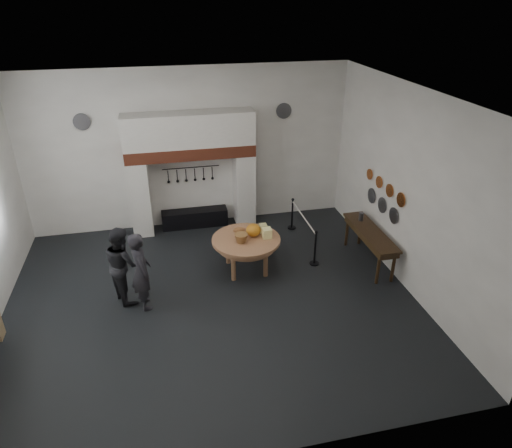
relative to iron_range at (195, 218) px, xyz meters
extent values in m
cube|color=black|center=(0.00, -3.72, -0.25)|extent=(9.00, 8.00, 0.02)
cube|color=silver|center=(0.00, -3.72, 4.25)|extent=(9.00, 8.00, 0.02)
cube|color=white|center=(0.00, 0.28, 2.00)|extent=(9.00, 0.02, 4.50)
cube|color=white|center=(0.00, -7.72, 2.00)|extent=(9.00, 0.02, 4.50)
cube|color=white|center=(4.50, -3.72, 2.00)|extent=(0.02, 8.00, 4.50)
cube|color=silver|center=(-1.48, -0.07, 0.82)|extent=(0.55, 0.70, 2.15)
cube|color=silver|center=(1.48, -0.07, 0.82)|extent=(0.55, 0.70, 2.15)
cube|color=#9E442B|center=(0.00, -0.07, 2.06)|extent=(3.50, 0.72, 0.32)
cube|color=silver|center=(0.00, -0.07, 2.67)|extent=(3.50, 0.70, 0.90)
cube|color=black|center=(0.00, 0.00, 0.00)|extent=(1.90, 0.45, 0.50)
cylinder|color=black|center=(0.00, 0.20, 1.50)|extent=(1.60, 0.02, 0.02)
cylinder|color=#B57755|center=(1.01, -2.64, 0.59)|extent=(1.71, 1.71, 0.07)
ellipsoid|color=orange|center=(1.21, -2.54, 0.78)|extent=(0.36, 0.36, 0.31)
cube|color=#FFF698|center=(1.51, -2.69, 0.74)|extent=(0.22, 0.22, 0.24)
cube|color=#D8D481|center=(1.49, -2.39, 0.72)|extent=(0.18, 0.18, 0.20)
cone|color=#A0683A|center=(0.86, -2.79, 0.73)|extent=(0.33, 0.33, 0.22)
ellipsoid|color=#A56C3A|center=(0.91, -2.29, 0.69)|extent=(0.31, 0.18, 0.13)
imported|color=#232127|center=(-1.47, -3.58, 0.65)|extent=(0.58, 0.75, 1.81)
imported|color=black|center=(-1.87, -3.18, 0.64)|extent=(0.96, 1.06, 1.77)
cube|color=#372614|center=(4.10, -2.98, 0.62)|extent=(0.55, 2.20, 0.06)
cylinder|color=#4C4C51|center=(4.10, -2.38, 0.76)|extent=(0.12, 0.12, 0.22)
cylinder|color=#C6662D|center=(4.46, -3.52, 1.70)|extent=(0.03, 0.34, 0.34)
cylinder|color=#C6662D|center=(4.46, -2.97, 1.70)|extent=(0.03, 0.32, 0.32)
cylinder|color=#C6662D|center=(4.46, -2.42, 1.70)|extent=(0.03, 0.30, 0.30)
cylinder|color=#C6662D|center=(4.46, -1.87, 1.70)|extent=(0.03, 0.28, 0.28)
cylinder|color=#4C4C51|center=(4.46, -3.32, 1.20)|extent=(0.03, 0.40, 0.40)
cylinder|color=#4C4C51|center=(4.46, -2.72, 1.20)|extent=(0.03, 0.40, 0.40)
cylinder|color=#4C4C51|center=(4.46, -2.12, 1.20)|extent=(0.03, 0.40, 0.40)
cylinder|color=#4C4C51|center=(-2.70, 0.24, 2.95)|extent=(0.44, 0.03, 0.44)
cylinder|color=#4C4C51|center=(2.70, 0.24, 2.95)|extent=(0.44, 0.03, 0.44)
cylinder|color=black|center=(2.74, -2.78, 0.20)|extent=(0.05, 0.05, 0.90)
cylinder|color=black|center=(2.74, -0.78, 0.20)|extent=(0.05, 0.05, 0.90)
cylinder|color=silver|center=(2.74, -1.78, 0.60)|extent=(0.04, 2.00, 0.04)
camera|label=1|loc=(-0.86, -12.08, 6.01)|focal=32.00mm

